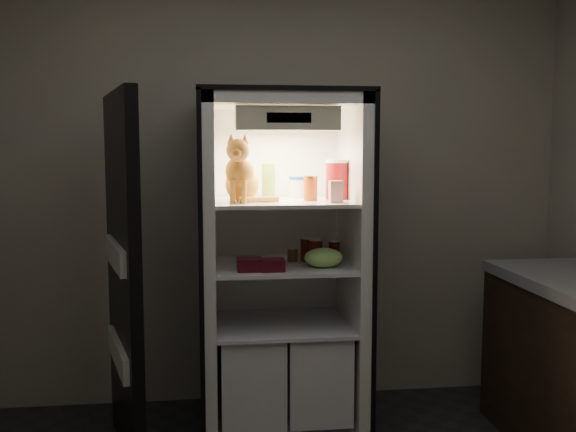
{
  "coord_description": "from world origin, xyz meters",
  "views": [
    {
      "loc": [
        -0.39,
        -2.12,
        1.58
      ],
      "look_at": [
        0.03,
        1.32,
        1.2
      ],
      "focal_mm": 40.0,
      "sensor_mm": 36.0,
      "label": 1
    }
  ],
  "objects_px": {
    "refrigerator": "(281,288)",
    "tabby_cat": "(241,176)",
    "salsa_jar": "(310,188)",
    "soda_can_a": "(307,250)",
    "berry_box_right": "(273,265)",
    "pepper_jar": "(337,179)",
    "grape_bag": "(323,258)",
    "soda_can_b": "(334,251)",
    "condiment_jar": "(293,254)",
    "parmesan_shaker": "(269,181)",
    "soda_can_c": "(316,252)",
    "berry_box_left": "(250,264)",
    "mayo_tub": "(296,187)",
    "cream_carton": "(336,192)"
  },
  "relations": [
    {
      "from": "mayo_tub",
      "to": "soda_can_b",
      "type": "distance_m",
      "value": 0.42
    },
    {
      "from": "soda_can_b",
      "to": "condiment_jar",
      "type": "distance_m",
      "value": 0.23
    },
    {
      "from": "tabby_cat",
      "to": "refrigerator",
      "type": "bearing_deg",
      "value": 42.52
    },
    {
      "from": "condiment_jar",
      "to": "grape_bag",
      "type": "distance_m",
      "value": 0.24
    },
    {
      "from": "berry_box_right",
      "to": "soda_can_c",
      "type": "bearing_deg",
      "value": 32.78
    },
    {
      "from": "cream_carton",
      "to": "soda_can_b",
      "type": "distance_m",
      "value": 0.42
    },
    {
      "from": "parmesan_shaker",
      "to": "soda_can_c",
      "type": "bearing_deg",
      "value": -21.73
    },
    {
      "from": "tabby_cat",
      "to": "soda_can_c",
      "type": "height_order",
      "value": "tabby_cat"
    },
    {
      "from": "pepper_jar",
      "to": "soda_can_c",
      "type": "xyz_separation_m",
      "value": [
        -0.13,
        -0.06,
        -0.39
      ]
    },
    {
      "from": "salsa_jar",
      "to": "grape_bag",
      "type": "bearing_deg",
      "value": -52.38
    },
    {
      "from": "mayo_tub",
      "to": "soda_can_c",
      "type": "xyz_separation_m",
      "value": [
        0.08,
        -0.17,
        -0.34
      ]
    },
    {
      "from": "berry_box_left",
      "to": "parmesan_shaker",
      "type": "bearing_deg",
      "value": 63.63
    },
    {
      "from": "refrigerator",
      "to": "soda_can_a",
      "type": "relative_size",
      "value": 14.27
    },
    {
      "from": "berry_box_left",
      "to": "berry_box_right",
      "type": "bearing_deg",
      "value": -6.84
    },
    {
      "from": "cream_carton",
      "to": "condiment_jar",
      "type": "xyz_separation_m",
      "value": [
        -0.19,
        0.25,
        -0.37
      ]
    },
    {
      "from": "condiment_jar",
      "to": "berry_box_right",
      "type": "distance_m",
      "value": 0.29
    },
    {
      "from": "salsa_jar",
      "to": "cream_carton",
      "type": "relative_size",
      "value": 1.18
    },
    {
      "from": "tabby_cat",
      "to": "pepper_jar",
      "type": "distance_m",
      "value": 0.55
    },
    {
      "from": "refrigerator",
      "to": "parmesan_shaker",
      "type": "distance_m",
      "value": 0.6
    },
    {
      "from": "parmesan_shaker",
      "to": "soda_can_c",
      "type": "height_order",
      "value": "parmesan_shaker"
    },
    {
      "from": "salsa_jar",
      "to": "berry_box_left",
      "type": "bearing_deg",
      "value": -159.77
    },
    {
      "from": "mayo_tub",
      "to": "grape_bag",
      "type": "xyz_separation_m",
      "value": [
        0.11,
        -0.27,
        -0.36
      ]
    },
    {
      "from": "soda_can_a",
      "to": "berry_box_right",
      "type": "relative_size",
      "value": 1.1
    },
    {
      "from": "pepper_jar",
      "to": "grape_bag",
      "type": "height_order",
      "value": "pepper_jar"
    },
    {
      "from": "cream_carton",
      "to": "mayo_tub",
      "type": "bearing_deg",
      "value": 116.75
    },
    {
      "from": "parmesan_shaker",
      "to": "berry_box_right",
      "type": "distance_m",
      "value": 0.49
    },
    {
      "from": "grape_bag",
      "to": "berry_box_right",
      "type": "xyz_separation_m",
      "value": [
        -0.28,
        -0.06,
        -0.02
      ]
    },
    {
      "from": "soda_can_c",
      "to": "condiment_jar",
      "type": "xyz_separation_m",
      "value": [
        -0.12,
        0.09,
        -0.03
      ]
    },
    {
      "from": "tabby_cat",
      "to": "condiment_jar",
      "type": "distance_m",
      "value": 0.55
    },
    {
      "from": "pepper_jar",
      "to": "cream_carton",
      "type": "height_order",
      "value": "pepper_jar"
    },
    {
      "from": "tabby_cat",
      "to": "berry_box_right",
      "type": "xyz_separation_m",
      "value": [
        0.15,
        -0.11,
        -0.45
      ]
    },
    {
      "from": "refrigerator",
      "to": "berry_box_right",
      "type": "height_order",
      "value": "refrigerator"
    },
    {
      "from": "salsa_jar",
      "to": "condiment_jar",
      "type": "height_order",
      "value": "salsa_jar"
    },
    {
      "from": "soda_can_a",
      "to": "soda_can_c",
      "type": "xyz_separation_m",
      "value": [
        0.04,
        -0.09,
        0.0
      ]
    },
    {
      "from": "soda_can_c",
      "to": "berry_box_left",
      "type": "bearing_deg",
      "value": -158.17
    },
    {
      "from": "cream_carton",
      "to": "soda_can_c",
      "type": "bearing_deg",
      "value": 116.64
    },
    {
      "from": "cream_carton",
      "to": "tabby_cat",
      "type": "bearing_deg",
      "value": 167.88
    },
    {
      "from": "tabby_cat",
      "to": "parmesan_shaker",
      "type": "height_order",
      "value": "tabby_cat"
    },
    {
      "from": "refrigerator",
      "to": "soda_can_c",
      "type": "relative_size",
      "value": 14.01
    },
    {
      "from": "soda_can_a",
      "to": "grape_bag",
      "type": "xyz_separation_m",
      "value": [
        0.06,
        -0.19,
        -0.01
      ]
    },
    {
      "from": "tabby_cat",
      "to": "soda_can_a",
      "type": "height_order",
      "value": "tabby_cat"
    },
    {
      "from": "berry_box_left",
      "to": "soda_can_c",
      "type": "bearing_deg",
      "value": 21.83
    },
    {
      "from": "salsa_jar",
      "to": "soda_can_a",
      "type": "distance_m",
      "value": 0.37
    },
    {
      "from": "pepper_jar",
      "to": "soda_can_a",
      "type": "bearing_deg",
      "value": 171.01
    },
    {
      "from": "parmesan_shaker",
      "to": "salsa_jar",
      "type": "relative_size",
      "value": 1.49
    },
    {
      "from": "soda_can_b",
      "to": "berry_box_right",
      "type": "xyz_separation_m",
      "value": [
        -0.37,
        -0.23,
        -0.03
      ]
    },
    {
      "from": "grape_bag",
      "to": "berry_box_left",
      "type": "distance_m",
      "value": 0.4
    },
    {
      "from": "refrigerator",
      "to": "tabby_cat",
      "type": "distance_m",
      "value": 0.69
    },
    {
      "from": "soda_can_a",
      "to": "grape_bag",
      "type": "relative_size",
      "value": 0.64
    },
    {
      "from": "tabby_cat",
      "to": "salsa_jar",
      "type": "bearing_deg",
      "value": 14.93
    }
  ]
}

